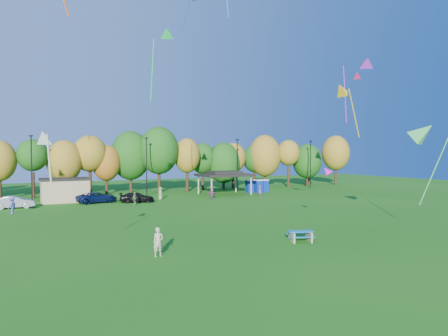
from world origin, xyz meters
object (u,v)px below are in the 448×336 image
car_b (14,202)px  car_c (97,197)px  porta_potties (257,186)px  kite_flyer (158,242)px  picnic_table (300,235)px  car_d (137,197)px

car_b → car_c: car_b is taller
porta_potties → kite_flyer: bearing=-130.2°
porta_potties → car_c: bearing=-174.1°
porta_potties → car_c: porta_potties is taller
kite_flyer → car_b: kite_flyer is taller
picnic_table → car_d: (-4.55, 29.39, 0.21)m
kite_flyer → car_c: kite_flyer is taller
kite_flyer → car_d: size_ratio=0.40×
car_b → car_d: bearing=-92.3°
car_b → car_c: 9.84m
porta_potties → picnic_table: 38.25m
porta_potties → car_c: size_ratio=0.72×
picnic_table → car_c: car_c is taller
car_b → car_d: 14.71m
car_c → porta_potties: bearing=-95.8°
car_d → car_c: bearing=85.1°
porta_potties → car_b: (-36.69, -3.89, -0.35)m
porta_potties → car_b: bearing=-173.9°
car_c → car_d: size_ratio=1.14×
porta_potties → kite_flyer: (-28.25, -33.42, -0.17)m
picnic_table → porta_potties: bearing=84.0°
picnic_table → car_b: bearing=143.7°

